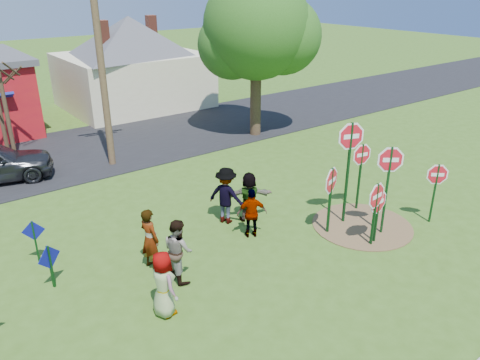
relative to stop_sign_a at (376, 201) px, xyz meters
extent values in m
plane|color=#395919|center=(-3.78, 1.92, -1.46)|extent=(120.00, 120.00, 0.00)
cube|color=black|center=(-3.78, 13.42, -1.44)|extent=(120.00, 7.50, 0.04)
cylinder|color=brown|center=(0.72, 0.92, -1.44)|extent=(3.20, 3.20, 0.03)
cube|color=beige|center=(1.72, 19.92, 0.14)|extent=(8.00, 7.00, 3.20)
pyramid|color=#4C4C51|center=(1.72, 19.92, 3.94)|extent=(9.40, 9.40, 2.20)
cube|color=brown|center=(-0.28, 18.92, 3.14)|extent=(0.55, 0.55, 1.40)
cube|color=brown|center=(3.72, 20.92, 3.14)|extent=(0.55, 0.55, 1.40)
cube|color=#0F3817|center=(0.00, 0.00, -0.45)|extent=(0.06, 0.08, 2.00)
cylinder|color=white|center=(0.00, 0.00, 0.16)|extent=(1.05, 0.14, 1.06)
cylinder|color=red|center=(0.00, 0.00, 0.16)|extent=(0.91, 0.13, 0.91)
cube|color=white|center=(0.00, 0.00, 0.16)|extent=(0.46, 0.06, 0.13)
cube|color=#0F3817|center=(0.44, 1.49, 0.23)|extent=(0.09, 0.10, 3.38)
cylinder|color=white|center=(0.44, 1.49, 1.50)|extent=(1.11, 0.43, 1.18)
cylinder|color=red|center=(0.44, 1.49, 1.50)|extent=(0.96, 0.37, 1.02)
cube|color=white|center=(0.44, 1.49, 1.50)|extent=(0.49, 0.19, 0.15)
cylinder|color=gold|center=(0.44, 1.49, 1.50)|extent=(1.11, 0.42, 1.18)
cube|color=#0F3817|center=(0.84, 0.27, -0.03)|extent=(0.09, 0.09, 2.86)
cylinder|color=white|center=(0.84, 0.27, 1.01)|extent=(0.88, 0.65, 1.08)
cylinder|color=red|center=(0.84, 0.27, 1.01)|extent=(0.76, 0.56, 0.93)
cube|color=white|center=(0.84, 0.27, 1.01)|extent=(0.39, 0.28, 0.13)
cube|color=#0F3817|center=(1.52, 1.85, -0.27)|extent=(0.06, 0.07, 2.37)
cylinder|color=white|center=(1.52, 1.85, 0.56)|extent=(0.98, 0.20, 0.99)
cylinder|color=red|center=(1.52, 1.85, 0.56)|extent=(0.84, 0.18, 0.85)
cube|color=white|center=(1.52, 1.85, 0.56)|extent=(0.43, 0.09, 0.12)
cylinder|color=gold|center=(1.52, 1.85, 0.56)|extent=(0.97, 0.20, 0.99)
cube|color=#0F3817|center=(0.21, 0.05, -0.60)|extent=(0.06, 0.07, 1.71)
cylinder|color=white|center=(0.21, 0.05, -0.11)|extent=(1.02, 0.10, 1.02)
cylinder|color=red|center=(0.21, 0.05, -0.11)|extent=(0.88, 0.09, 0.88)
cube|color=white|center=(0.21, 0.05, -0.11)|extent=(0.45, 0.04, 0.13)
cube|color=#0F3817|center=(2.72, -0.22, -0.45)|extent=(0.08, 0.08, 2.02)
cylinder|color=white|center=(2.72, -0.22, 0.23)|extent=(0.72, 0.59, 0.92)
cylinder|color=red|center=(2.72, -0.22, 0.23)|extent=(0.63, 0.52, 0.79)
cube|color=white|center=(2.72, -0.22, 0.23)|extent=(0.32, 0.26, 0.11)
cylinder|color=gold|center=(2.72, -0.22, 0.23)|extent=(0.72, 0.59, 0.92)
cube|color=#0F3817|center=(-0.50, 1.30, -0.36)|extent=(0.08, 0.09, 2.18)
cylinder|color=white|center=(-0.50, 1.30, 0.32)|extent=(1.06, 0.39, 1.12)
cylinder|color=red|center=(-0.50, 1.30, 0.32)|extent=(0.92, 0.34, 0.96)
cube|color=white|center=(-0.50, 1.30, 0.32)|extent=(0.47, 0.17, 0.14)
cube|color=#0F3817|center=(-8.28, 3.58, -0.85)|extent=(0.08, 0.08, 1.22)
cube|color=navy|center=(-8.28, 3.58, -0.56)|extent=(0.63, 0.32, 0.69)
cube|color=#0F3817|center=(-8.27, 4.98, -0.80)|extent=(0.06, 0.07, 1.31)
cube|color=navy|center=(-8.27, 4.98, -0.43)|extent=(0.59, 0.19, 0.61)
imported|color=#405D9B|center=(-6.47, 0.91, -0.62)|extent=(0.60, 0.86, 1.67)
imported|color=#2D7C70|center=(-5.82, 2.88, -0.56)|extent=(0.54, 0.72, 1.78)
imported|color=brown|center=(-5.48, 1.95, -0.58)|extent=(0.67, 0.85, 1.75)
imported|color=#39383E|center=(-2.63, 3.80, -0.51)|extent=(1.19, 1.41, 1.90)
imported|color=#4E3560|center=(-2.55, 2.55, -0.66)|extent=(1.00, 0.78, 1.59)
imported|color=#21582A|center=(-1.96, 3.46, -0.61)|extent=(1.59, 1.24, 1.69)
cylinder|color=#4C3823|center=(-3.56, 11.01, 3.15)|extent=(0.29, 0.29, 9.22)
cylinder|color=#382819|center=(4.02, 10.62, 0.68)|extent=(0.54, 0.54, 4.28)
sphere|color=#224C14|center=(4.02, 10.62, 3.89)|extent=(5.06, 5.06, 5.06)
sphere|color=#224C14|center=(5.19, 10.03, 3.41)|extent=(3.70, 3.70, 3.70)
sphere|color=#224C14|center=(3.14, 11.39, 3.02)|extent=(3.31, 3.31, 3.31)
cylinder|color=#382819|center=(-6.92, 14.66, 0.73)|extent=(0.18, 0.18, 4.36)
cylinder|color=#382819|center=(-6.73, 14.32, 0.87)|extent=(0.18, 0.18, 4.65)
camera|label=1|loc=(-10.46, -7.38, 5.89)|focal=35.00mm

